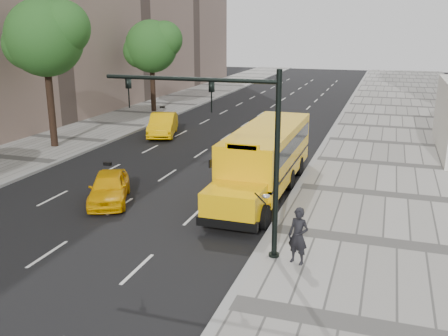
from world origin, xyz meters
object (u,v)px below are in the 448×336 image
(tree_b, at_px, (46,37))
(taxi_far, at_px, (163,125))
(tree_c, at_px, (152,46))
(taxi_near, at_px, (109,187))
(traffic_signal, at_px, (235,140))
(school_bus, at_px, (266,154))
(pedestrian, at_px, (298,236))

(tree_b, xyz_separation_m, taxi_far, (4.96, 5.72, -6.18))
(tree_b, distance_m, tree_c, 14.55)
(tree_b, xyz_separation_m, taxi_near, (8.67, -7.89, -6.29))
(tree_b, distance_m, traffic_signal, 19.45)
(school_bus, distance_m, traffic_signal, 7.76)
(school_bus, relative_size, taxi_far, 2.38)
(tree_c, xyz_separation_m, school_bus, (14.91, -18.39, -4.16))
(tree_b, distance_m, pedestrian, 22.02)
(pedestrian, bearing_deg, taxi_far, 144.80)
(tree_b, relative_size, tree_c, 1.14)
(tree_b, relative_size, pedestrian, 4.88)
(school_bus, xyz_separation_m, traffic_signal, (0.69, -7.37, 2.33))
(tree_b, bearing_deg, traffic_signal, -35.80)
(tree_c, xyz_separation_m, traffic_signal, (15.61, -25.76, -1.84))
(tree_b, bearing_deg, school_bus, -14.59)
(taxi_near, relative_size, pedestrian, 2.12)
(tree_b, xyz_separation_m, tree_c, (-0.00, 14.51, -1.05))
(tree_b, relative_size, taxi_far, 1.92)
(taxi_far, height_order, pedestrian, pedestrian)
(tree_c, xyz_separation_m, taxi_far, (4.96, -8.79, -5.13))
(tree_b, relative_size, traffic_signal, 1.45)
(tree_b, xyz_separation_m, traffic_signal, (15.60, -11.25, -2.89))
(traffic_signal, bearing_deg, taxi_far, 122.10)
(taxi_far, bearing_deg, school_bus, -61.71)
(taxi_far, relative_size, traffic_signal, 0.76)
(taxi_near, height_order, taxi_far, taxi_far)
(tree_b, height_order, taxi_near, tree_b)
(tree_c, relative_size, taxi_near, 2.02)
(school_bus, height_order, taxi_near, school_bus)
(taxi_near, distance_m, taxi_far, 14.11)
(tree_b, xyz_separation_m, pedestrian, (17.85, -11.49, -5.87))
(pedestrian, distance_m, traffic_signal, 3.74)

